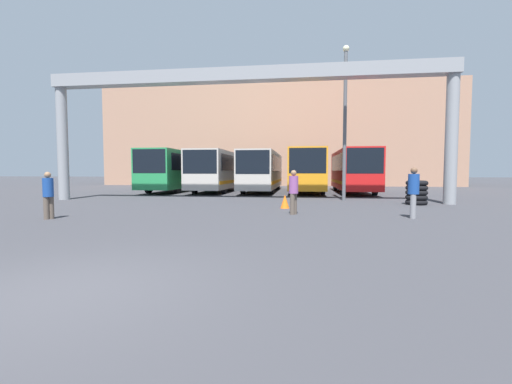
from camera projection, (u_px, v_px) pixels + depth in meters
ground_plane at (57, 295)px, 4.57m from camera, size 200.00×200.00×0.00m
building_backdrop at (277, 139)px, 44.83m from camera, size 41.74×12.00×11.74m
overhead_gantry at (242, 94)px, 18.36m from camera, size 21.87×0.80×7.17m
bus_slot_0 at (177, 169)px, 28.52m from camera, size 2.61×10.40×3.28m
bus_slot_1 at (219, 169)px, 28.21m from camera, size 2.60×10.73×3.21m
bus_slot_2 at (262, 169)px, 28.12m from camera, size 2.49×11.51×3.16m
bus_slot_3 at (306, 169)px, 27.07m from camera, size 2.61×10.37×3.27m
bus_slot_4 at (353, 169)px, 26.45m from camera, size 2.50×10.07×3.24m
pedestrian_near_left at (294, 191)px, 13.08m from camera, size 0.35×0.35×1.70m
pedestrian_mid_left at (48, 194)px, 11.78m from camera, size 0.34×0.34×1.63m
pedestrian_near_right at (413, 191)px, 12.00m from camera, size 0.37×0.37×1.79m
traffic_cone at (285, 201)px, 15.30m from camera, size 0.40×0.40×0.62m
tire_stack at (417, 193)px, 16.99m from camera, size 1.04×1.04×1.20m
lamp_post at (345, 117)px, 19.18m from camera, size 0.36×0.36×8.64m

